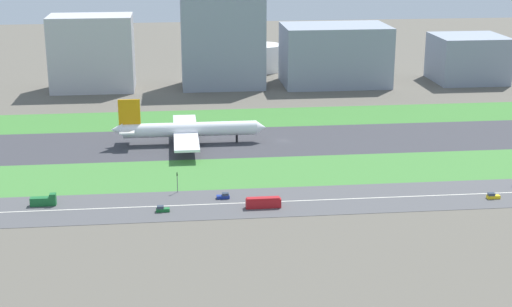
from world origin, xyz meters
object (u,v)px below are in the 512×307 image
object	(u,v)px
car_4	(162,209)
car_2	(224,196)
airliner	(186,130)
terminal_building	(92,53)
fuel_tank_east	(364,59)
hangar_building	(222,38)
bus_0	(263,203)
fuel_tank_centre	(323,57)
car_3	(493,196)
office_tower	(335,55)
cargo_warehouse	(468,58)
traffic_light	(177,181)
fuel_tank_west	(262,58)
truck_0	(44,201)

from	to	relation	value
car_4	car_2	size ratio (longest dim) A/B	1.00
airliner	terminal_building	size ratio (longest dim) A/B	1.44
car_4	fuel_tank_east	distance (m)	268.10
airliner	hangar_building	size ratio (longest dim) A/B	1.18
bus_0	terminal_building	bearing A→B (deg)	-69.44
terminal_building	fuel_tank_east	size ratio (longest dim) A/B	2.77
car_2	fuel_tank_east	bearing A→B (deg)	65.27
fuel_tank_centre	car_3	bearing A→B (deg)	-86.96
car_2	fuel_tank_east	size ratio (longest dim) A/B	0.27
car_2	office_tower	size ratio (longest dim) A/B	0.07
fuel_tank_centre	fuel_tank_east	size ratio (longest dim) A/B	0.99
office_tower	cargo_warehouse	bearing A→B (deg)	0.00
car_4	traffic_light	distance (m)	19.02
car_4	fuel_tank_west	distance (m)	244.62
car_4	bus_0	bearing A→B (deg)	-180.00
bus_0	office_tower	distance (m)	202.87
office_tower	fuel_tank_west	size ratio (longest dim) A/B	2.34
hangar_building	airliner	bearing A→B (deg)	-101.52
airliner	car_4	xyz separation A→B (m)	(-9.71, -78.00, -5.31)
fuel_tank_east	car_4	bearing A→B (deg)	-117.85
car_4	traffic_light	world-z (taller)	traffic_light
traffic_light	fuel_tank_centre	distance (m)	238.30
terminal_building	hangar_building	xyz separation A→B (m)	(71.88, 0.00, 6.98)
office_tower	fuel_tank_west	world-z (taller)	office_tower
truck_0	traffic_light	size ratio (longest dim) A/B	1.17
office_tower	traffic_light	bearing A→B (deg)	-117.78
bus_0	terminal_building	size ratio (longest dim) A/B	0.26
car_4	office_tower	bearing A→B (deg)	-116.76
airliner	fuel_tank_centre	world-z (taller)	airliner
traffic_light	office_tower	bearing A→B (deg)	62.22
cargo_warehouse	traffic_light	bearing A→B (deg)	-134.41
truck_0	hangar_building	world-z (taller)	hangar_building
hangar_building	car_2	bearing A→B (deg)	-93.86
car_4	terminal_building	xyz separation A→B (m)	(-38.93, 192.00, 19.57)
truck_0	car_2	bearing A→B (deg)	0.00
airliner	cargo_warehouse	bearing A→B (deg)	34.49
terminal_building	car_2	bearing A→B (deg)	-71.86
car_2	bus_0	bearing A→B (deg)	-38.92
truck_0	office_tower	bearing A→B (deg)	53.28
car_4	terminal_building	bearing A→B (deg)	-78.54
terminal_building	fuel_tank_centre	distance (m)	145.64
fuel_tank_centre	traffic_light	bearing A→B (deg)	-113.20
hangar_building	fuel_tank_east	bearing A→B (deg)	26.00
truck_0	bus_0	world-z (taller)	truck_0
airliner	bus_0	bearing A→B (deg)	-73.33
fuel_tank_west	fuel_tank_east	size ratio (longest dim) A/B	1.56
airliner	car_4	world-z (taller)	airliner
airliner	car_4	bearing A→B (deg)	-97.10
car_3	fuel_tank_west	bearing A→B (deg)	-77.75
car_3	car_4	world-z (taller)	same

